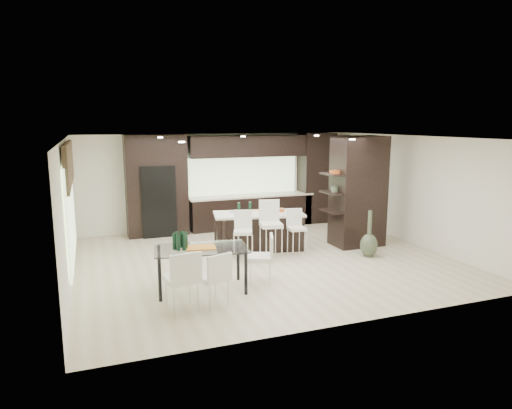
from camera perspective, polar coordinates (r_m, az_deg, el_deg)
name	(u,v)px	position (r m, az deg, el deg)	size (l,w,h in m)	color
ground	(265,260)	(10.25, 1.17, -6.90)	(8.00, 8.00, 0.00)	beige
back_wall	(221,181)	(13.22, -4.35, 2.97)	(8.00, 0.02, 2.70)	white
left_wall	(68,213)	(9.28, -22.47, -0.94)	(0.02, 7.00, 2.70)	white
right_wall	(416,191)	(11.97, 19.33, 1.65)	(0.02, 7.00, 2.70)	white
ceiling	(266,138)	(9.80, 1.23, 8.36)	(8.00, 7.00, 0.02)	white
window_left	(70,211)	(9.47, -22.19, -0.70)	(0.04, 3.20, 1.90)	#B2D199
window_back	(241,173)	(13.33, -1.83, 3.93)	(3.40, 0.04, 1.20)	#B2D199
stone_accent	(69,164)	(9.35, -22.38, 4.73)	(0.08, 3.00, 0.80)	brown
ceiling_spots	(262,138)	(10.03, 0.70, 8.29)	(4.00, 3.00, 0.02)	white
back_cabinetry	(241,181)	(13.05, -1.84, 2.90)	(6.80, 0.68, 2.70)	black
refrigerator	(157,200)	(12.52, -12.23, 0.50)	(0.90, 0.68, 1.90)	black
partition_column	(358,191)	(11.47, 12.64, 1.62)	(1.20, 0.80, 2.70)	black
kitchen_island	(259,231)	(10.99, 0.34, -3.34)	(2.12, 0.91, 0.88)	black
stool_left	(243,241)	(10.09, -1.63, -4.56)	(0.39, 0.39, 0.89)	silver
stool_mid	(271,235)	(10.25, 1.88, -3.85)	(0.46, 0.46, 1.05)	silver
stool_right	(296,237)	(10.57, 5.06, -4.01)	(0.38, 0.38, 0.85)	silver
bench	(252,237)	(11.14, -0.54, -4.10)	(1.36, 0.52, 0.52)	black
floor_vase	(369,234)	(10.66, 13.97, -3.56)	(0.39, 0.39, 1.07)	#404D37
dining_table	(202,269)	(8.42, -6.83, -8.02)	(1.65, 0.93, 0.80)	white
chair_near	(213,281)	(7.69, -5.46, -9.51)	(0.47, 0.47, 0.87)	silver
chair_far	(182,283)	(7.55, -9.27, -9.65)	(0.51, 0.51, 0.95)	silver
chair_end	(260,261)	(8.73, 0.52, -7.05)	(0.47, 0.47, 0.86)	silver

